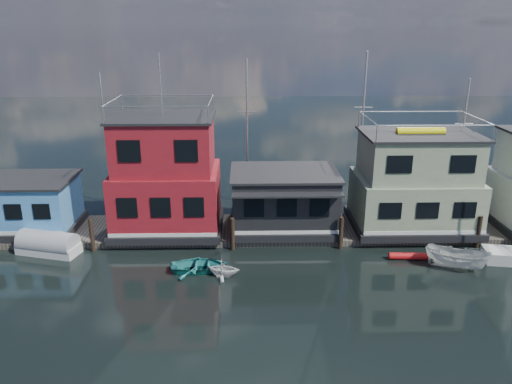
{
  "coord_description": "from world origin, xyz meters",
  "views": [
    {
      "loc": [
        -3.13,
        -20.29,
        14.01
      ],
      "look_at": [
        -2.43,
        12.0,
        3.0
      ],
      "focal_mm": 35.0,
      "sensor_mm": 36.0,
      "label": 1
    }
  ],
  "objects_px": {
    "red_kayak": "(413,256)",
    "dinghy_teal": "(199,266)",
    "tarp_runabout": "(48,245)",
    "houseboat_red": "(166,177)",
    "houseboat_green": "(415,183)",
    "motorboat": "(457,258)",
    "houseboat_dark": "(284,200)",
    "dinghy_white": "(223,268)",
    "houseboat_blue": "(29,205)"
  },
  "relations": [
    {
      "from": "red_kayak",
      "to": "dinghy_teal",
      "type": "height_order",
      "value": "dinghy_teal"
    },
    {
      "from": "dinghy_teal",
      "to": "tarp_runabout",
      "type": "distance_m",
      "value": 10.18
    },
    {
      "from": "red_kayak",
      "to": "dinghy_teal",
      "type": "bearing_deg",
      "value": -171.79
    },
    {
      "from": "houseboat_red",
      "to": "dinghy_teal",
      "type": "bearing_deg",
      "value": -65.49
    },
    {
      "from": "dinghy_teal",
      "to": "tarp_runabout",
      "type": "relative_size",
      "value": 0.8
    },
    {
      "from": "houseboat_green",
      "to": "motorboat",
      "type": "bearing_deg",
      "value": -80.97
    },
    {
      "from": "tarp_runabout",
      "to": "houseboat_dark",
      "type": "bearing_deg",
      "value": 26.44
    },
    {
      "from": "dinghy_white",
      "to": "red_kayak",
      "type": "distance_m",
      "value": 11.9
    },
    {
      "from": "houseboat_red",
      "to": "houseboat_green",
      "type": "distance_m",
      "value": 17.01
    },
    {
      "from": "houseboat_red",
      "to": "houseboat_dark",
      "type": "relative_size",
      "value": 1.6
    },
    {
      "from": "houseboat_green",
      "to": "dinghy_white",
      "type": "relative_size",
      "value": 4.43
    },
    {
      "from": "houseboat_red",
      "to": "motorboat",
      "type": "xyz_separation_m",
      "value": [
        17.92,
        -5.78,
        -3.39
      ]
    },
    {
      "from": "red_kayak",
      "to": "motorboat",
      "type": "bearing_deg",
      "value": -28.72
    },
    {
      "from": "dinghy_teal",
      "to": "houseboat_red",
      "type": "bearing_deg",
      "value": 19.26
    },
    {
      "from": "houseboat_blue",
      "to": "dinghy_white",
      "type": "distance_m",
      "value": 15.04
    },
    {
      "from": "houseboat_green",
      "to": "houseboat_blue",
      "type": "bearing_deg",
      "value": -180.0
    },
    {
      "from": "houseboat_red",
      "to": "dinghy_teal",
      "type": "distance_m",
      "value": 7.28
    },
    {
      "from": "houseboat_blue",
      "to": "houseboat_green",
      "type": "relative_size",
      "value": 0.76
    },
    {
      "from": "red_kayak",
      "to": "houseboat_red",
      "type": "bearing_deg",
      "value": 167.16
    },
    {
      "from": "houseboat_blue",
      "to": "dinghy_teal",
      "type": "bearing_deg",
      "value": -25.14
    },
    {
      "from": "houseboat_red",
      "to": "houseboat_green",
      "type": "xyz_separation_m",
      "value": [
        17.0,
        0.0,
        -0.55
      ]
    },
    {
      "from": "houseboat_red",
      "to": "houseboat_dark",
      "type": "height_order",
      "value": "houseboat_red"
    },
    {
      "from": "houseboat_dark",
      "to": "houseboat_blue",
      "type": "bearing_deg",
      "value": 179.94
    },
    {
      "from": "houseboat_dark",
      "to": "motorboat",
      "type": "bearing_deg",
      "value": -30.16
    },
    {
      "from": "houseboat_green",
      "to": "dinghy_white",
      "type": "xyz_separation_m",
      "value": [
        -12.97,
        -6.36,
        -3.05
      ]
    },
    {
      "from": "houseboat_dark",
      "to": "dinghy_teal",
      "type": "bearing_deg",
      "value": -133.75
    },
    {
      "from": "houseboat_blue",
      "to": "houseboat_green",
      "type": "height_order",
      "value": "houseboat_green"
    },
    {
      "from": "houseboat_red",
      "to": "red_kayak",
      "type": "height_order",
      "value": "houseboat_red"
    },
    {
      "from": "tarp_runabout",
      "to": "red_kayak",
      "type": "bearing_deg",
      "value": 11.67
    },
    {
      "from": "motorboat",
      "to": "dinghy_teal",
      "type": "xyz_separation_m",
      "value": [
        -15.33,
        0.11,
        -0.36
      ]
    },
    {
      "from": "houseboat_blue",
      "to": "tarp_runabout",
      "type": "height_order",
      "value": "houseboat_blue"
    },
    {
      "from": "dinghy_white",
      "to": "houseboat_green",
      "type": "bearing_deg",
      "value": -52.29
    },
    {
      "from": "red_kayak",
      "to": "motorboat",
      "type": "xyz_separation_m",
      "value": [
        2.15,
        -1.32,
        0.49
      ]
    },
    {
      "from": "houseboat_red",
      "to": "houseboat_green",
      "type": "bearing_deg",
      "value": 0.0
    },
    {
      "from": "red_kayak",
      "to": "tarp_runabout",
      "type": "xyz_separation_m",
      "value": [
        -23.02,
        1.4,
        0.37
      ]
    },
    {
      "from": "motorboat",
      "to": "tarp_runabout",
      "type": "height_order",
      "value": "tarp_runabout"
    },
    {
      "from": "dinghy_teal",
      "to": "houseboat_green",
      "type": "bearing_deg",
      "value": -73.76
    },
    {
      "from": "houseboat_red",
      "to": "red_kayak",
      "type": "relative_size",
      "value": 3.92
    },
    {
      "from": "houseboat_blue",
      "to": "red_kayak",
      "type": "xyz_separation_m",
      "value": [
        25.27,
        -4.46,
        -1.98
      ]
    },
    {
      "from": "houseboat_blue",
      "to": "houseboat_green",
      "type": "xyz_separation_m",
      "value": [
        26.5,
        0.0,
        1.34
      ]
    },
    {
      "from": "houseboat_red",
      "to": "dinghy_teal",
      "type": "relative_size",
      "value": 3.53
    },
    {
      "from": "houseboat_blue",
      "to": "red_kayak",
      "type": "distance_m",
      "value": 25.74
    },
    {
      "from": "houseboat_blue",
      "to": "houseboat_red",
      "type": "height_order",
      "value": "houseboat_red"
    },
    {
      "from": "houseboat_dark",
      "to": "dinghy_white",
      "type": "xyz_separation_m",
      "value": [
        -3.97,
        -6.34,
        -1.92
      ]
    },
    {
      "from": "houseboat_dark",
      "to": "red_kayak",
      "type": "distance_m",
      "value": 9.22
    },
    {
      "from": "dinghy_white",
      "to": "motorboat",
      "type": "relative_size",
      "value": 0.52
    },
    {
      "from": "houseboat_red",
      "to": "houseboat_dark",
      "type": "distance_m",
      "value": 8.18
    },
    {
      "from": "motorboat",
      "to": "dinghy_teal",
      "type": "relative_size",
      "value": 1.09
    },
    {
      "from": "houseboat_red",
      "to": "red_kayak",
      "type": "distance_m",
      "value": 16.84
    },
    {
      "from": "houseboat_red",
      "to": "dinghy_white",
      "type": "distance_m",
      "value": 8.34
    }
  ]
}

